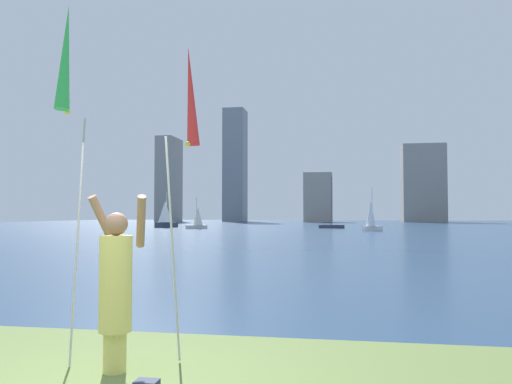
{
  "coord_description": "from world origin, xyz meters",
  "views": [
    {
      "loc": [
        2.23,
        -4.1,
        1.68
      ],
      "look_at": [
        -0.21,
        9.98,
        2.28
      ],
      "focal_mm": 35.59,
      "sensor_mm": 36.0,
      "label": 1
    }
  ],
  "objects": [
    {
      "name": "skyline_tower_0",
      "position": [
        -32.41,
        93.24,
        8.43
      ],
      "size": [
        3.3,
        7.54,
        16.85
      ],
      "color": "gray",
      "rests_on": "ground"
    },
    {
      "name": "kite_flag_left",
      "position": [
        -0.72,
        0.89,
        3.27
      ],
      "size": [
        0.16,
        0.58,
        3.96
      ],
      "color": "#B2B2B7",
      "rests_on": "ground"
    },
    {
      "name": "sailboat_5",
      "position": [
        0.9,
        53.16,
        0.34
      ],
      "size": [
        2.86,
        0.91,
        5.8
      ],
      "color": "#333D51",
      "rests_on": "ground"
    },
    {
      "name": "skyline_tower_3",
      "position": [
        17.37,
        97.72,
        7.44
      ],
      "size": [
        7.95,
        6.09,
        14.88
      ],
      "color": "gray",
      "rests_on": "ground"
    },
    {
      "name": "skyline_tower_1",
      "position": [
        -19.76,
        97.71,
        11.54
      ],
      "size": [
        4.27,
        5.18,
        23.08
      ],
      "color": "gray",
      "rests_on": "ground"
    },
    {
      "name": "sailboat_4",
      "position": [
        4.82,
        45.4,
        1.36
      ],
      "size": [
        1.96,
        1.42,
        4.16
      ],
      "color": "white",
      "rests_on": "ground"
    },
    {
      "name": "kite_flag_right",
      "position": [
        0.4,
        1.78,
        3.01
      ],
      "size": [
        0.16,
        1.09,
        3.67
      ],
      "color": "#B2B2B7",
      "rests_on": "ground"
    },
    {
      "name": "skyline_tower_2",
      "position": [
        -2.57,
        94.18,
        4.68
      ],
      "size": [
        5.33,
        6.31,
        9.37
      ],
      "color": "gray",
      "rests_on": "ground"
    },
    {
      "name": "sailboat_6",
      "position": [
        -13.32,
        48.75,
        1.06
      ],
      "size": [
        2.33,
        1.99,
        3.39
      ],
      "color": "silver",
      "rests_on": "ground"
    },
    {
      "name": "person",
      "position": [
        -0.16,
        0.98,
        0.92
      ],
      "size": [
        0.69,
        0.51,
        1.88
      ],
      "rotation": [
        0.0,
        0.0,
        0.14
      ],
      "color": "#D8CC66",
      "rests_on": "ground"
    },
    {
      "name": "sailboat_2",
      "position": [
        -18.35,
        52.58,
        1.58
      ],
      "size": [
        2.13,
        3.18,
        4.2
      ],
      "color": "#333D51",
      "rests_on": "ground"
    },
    {
      "name": "ground",
      "position": [
        0.0,
        50.95,
        -0.06
      ],
      "size": [
        120.0,
        138.0,
        0.12
      ],
      "color": "#5B7038"
    }
  ]
}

